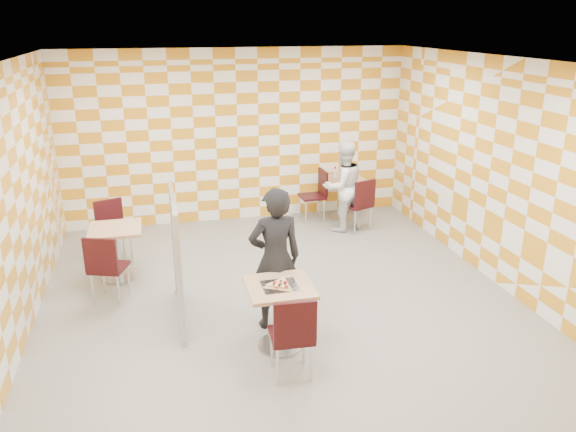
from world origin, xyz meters
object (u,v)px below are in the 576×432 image
at_px(second_table, 344,191).
at_px(chair_second_front, 360,201).
at_px(partition, 177,258).
at_px(chair_main_front, 293,332).
at_px(main_table, 280,305).
at_px(man_dark, 275,259).
at_px(sport_bottle, 335,173).
at_px(soda_bottle, 348,172).
at_px(chair_empty_far, 112,226).
at_px(chair_empty_near, 105,264).
at_px(man_white, 343,186).
at_px(chair_second_side, 317,191).
at_px(empty_table, 117,244).

height_order(second_table, chair_second_front, chair_second_front).
bearing_deg(partition, chair_main_front, -56.20).
height_order(main_table, man_dark, man_dark).
relative_size(second_table, sport_bottle, 3.75).
height_order(chair_second_front, soda_bottle, soda_bottle).
bearing_deg(chair_empty_far, soda_bottle, 14.06).
distance_m(chair_empty_near, sport_bottle, 4.58).
relative_size(partition, sport_bottle, 7.75).
bearing_deg(chair_main_front, sport_bottle, 67.12).
bearing_deg(chair_main_front, main_table, 89.33).
height_order(chair_second_front, man_dark, man_dark).
relative_size(main_table, chair_empty_far, 0.81).
xyz_separation_m(chair_second_front, man_white, (-0.26, 0.16, 0.23)).
height_order(main_table, chair_second_side, chair_second_side).
distance_m(man_dark, sport_bottle, 3.99).
bearing_deg(chair_main_front, chair_second_front, 60.65).
relative_size(second_table, man_dark, 0.44).
distance_m(chair_second_side, chair_empty_near, 4.23).
height_order(chair_empty_far, man_white, man_white).
relative_size(second_table, chair_empty_near, 0.81).
bearing_deg(chair_main_front, soda_bottle, 64.51).
bearing_deg(man_white, chair_second_side, -77.45).
distance_m(partition, sport_bottle, 4.29).
xyz_separation_m(chair_main_front, chair_second_side, (1.59, 4.53, 0.00)).
distance_m(chair_second_front, man_dark, 3.42).
distance_m(chair_empty_near, chair_empty_far, 1.41).
bearing_deg(partition, sport_bottle, 46.15).
distance_m(main_table, soda_bottle, 4.50).
bearing_deg(partition, second_table, 43.88).
xyz_separation_m(chair_empty_far, man_white, (3.75, 0.42, 0.23)).
height_order(chair_main_front, partition, partition).
bearing_deg(soda_bottle, chair_second_side, -178.10).
xyz_separation_m(partition, man_white, (2.90, 2.44, -0.02)).
height_order(partition, soda_bottle, partition).
bearing_deg(sport_bottle, chair_second_side, -166.72).
relative_size(main_table, chair_second_front, 0.81).
height_order(chair_second_side, chair_empty_far, same).
relative_size(empty_table, chair_main_front, 0.81).
distance_m(main_table, sport_bottle, 4.45).
distance_m(chair_second_front, chair_second_side, 0.91).
xyz_separation_m(chair_main_front, chair_empty_far, (-1.87, 3.54, 0.00)).
relative_size(main_table, chair_empty_near, 0.81).
relative_size(man_white, soda_bottle, 6.72).
relative_size(chair_second_side, man_dark, 0.55).
height_order(chair_empty_near, partition, partition).
bearing_deg(chair_main_front, chair_empty_far, 117.85).
bearing_deg(second_table, sport_bottle, 146.27).
bearing_deg(second_table, partition, -136.12).
bearing_deg(main_table, partition, 138.71).
height_order(chair_second_front, chair_second_side, same).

